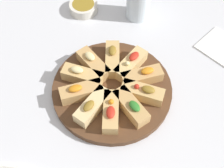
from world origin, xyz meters
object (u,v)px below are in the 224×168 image
Objects in this scene: napkin_stack at (224,48)px; water_glass at (138,2)px; dipping_bowl at (83,7)px; serving_board at (112,89)px.

water_glass is at bearing -5.88° from napkin_stack.
napkin_stack is 1.50× the size of dipping_bowl.
water_glass is at bearing -81.88° from serving_board.
napkin_stack is at bearing -177.50° from dipping_bowl.
napkin_stack is (-0.27, 0.03, -0.05)m from water_glass.
dipping_bowl is (0.16, 0.05, -0.04)m from water_glass.
serving_board reaches higher than napkin_stack.
serving_board is 2.90× the size of water_glass.
serving_board is at bearing 129.96° from dipping_bowl.
water_glass reaches higher than serving_board.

